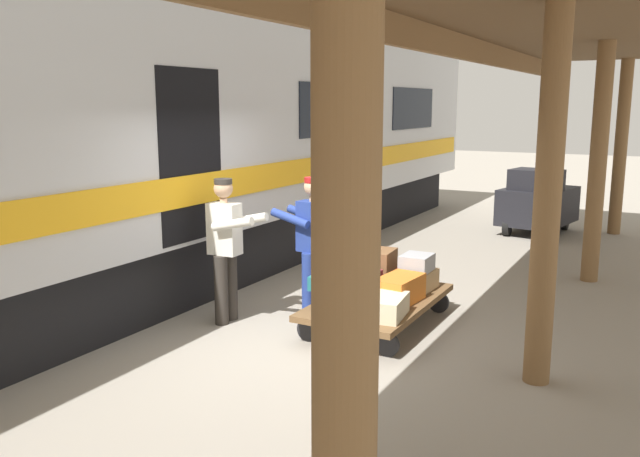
{
  "coord_description": "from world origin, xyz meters",
  "views": [
    {
      "loc": [
        -3.26,
        6.01,
        2.54
      ],
      "look_at": [
        0.23,
        -0.43,
        1.15
      ],
      "focal_mm": 36.89,
      "sensor_mm": 36.0,
      "label": 1
    }
  ],
  "objects_px": {
    "luggage_cart": "(378,303)",
    "suitcase_brown_leather": "(378,260)",
    "suitcase_tan_vintage": "(417,280)",
    "suitcase_gray_aluminum": "(417,263)",
    "train_car": "(98,143)",
    "suitcase_slate_roller": "(336,298)",
    "suitcase_burgundy_valise": "(358,284)",
    "suitcase_orange_carryall": "(399,289)",
    "suitcase_red_plastic": "(377,277)",
    "suitcase_cream_canvas": "(379,306)",
    "porter_in_overalls": "(312,242)",
    "suitcase_teal_softside": "(334,280)",
    "baggage_tug": "(538,202)",
    "porter_by_door": "(226,245)"
  },
  "relations": [
    {
      "from": "porter_in_overalls",
      "to": "porter_by_door",
      "type": "distance_m",
      "value": 1.01
    },
    {
      "from": "luggage_cart",
      "to": "suitcase_orange_carryall",
      "type": "distance_m",
      "value": 0.33
    },
    {
      "from": "suitcase_cream_canvas",
      "to": "suitcase_gray_aluminum",
      "type": "height_order",
      "value": "suitcase_gray_aluminum"
    },
    {
      "from": "suitcase_red_plastic",
      "to": "suitcase_brown_leather",
      "type": "distance_m",
      "value": 0.23
    },
    {
      "from": "suitcase_orange_carryall",
      "to": "train_car",
      "type": "bearing_deg",
      "value": 10.73
    },
    {
      "from": "suitcase_orange_carryall",
      "to": "suitcase_red_plastic",
      "type": "xyz_separation_m",
      "value": [
        0.52,
        -0.57,
        -0.05
      ]
    },
    {
      "from": "suitcase_orange_carryall",
      "to": "baggage_tug",
      "type": "relative_size",
      "value": 0.34
    },
    {
      "from": "suitcase_teal_softside",
      "to": "suitcase_orange_carryall",
      "type": "bearing_deg",
      "value": -132.25
    },
    {
      "from": "suitcase_slate_roller",
      "to": "luggage_cart",
      "type": "bearing_deg",
      "value": -114.73
    },
    {
      "from": "suitcase_tan_vintage",
      "to": "suitcase_gray_aluminum",
      "type": "xyz_separation_m",
      "value": [
        0.01,
        -0.0,
        0.22
      ]
    },
    {
      "from": "suitcase_slate_roller",
      "to": "porter_by_door",
      "type": "distance_m",
      "value": 1.45
    },
    {
      "from": "suitcase_red_plastic",
      "to": "suitcase_tan_vintage",
      "type": "distance_m",
      "value": 0.52
    },
    {
      "from": "suitcase_cream_canvas",
      "to": "suitcase_brown_leather",
      "type": "distance_m",
      "value": 1.22
    },
    {
      "from": "suitcase_red_plastic",
      "to": "suitcase_tan_vintage",
      "type": "bearing_deg",
      "value": 180.0
    },
    {
      "from": "baggage_tug",
      "to": "porter_in_overalls",
      "type": "bearing_deg",
      "value": 78.47
    },
    {
      "from": "suitcase_tan_vintage",
      "to": "suitcase_brown_leather",
      "type": "height_order",
      "value": "suitcase_brown_leather"
    },
    {
      "from": "suitcase_orange_carryall",
      "to": "suitcase_red_plastic",
      "type": "relative_size",
      "value": 1.07
    },
    {
      "from": "suitcase_brown_leather",
      "to": "porter_in_overalls",
      "type": "xyz_separation_m",
      "value": [
        0.6,
        0.62,
        0.28
      ]
    },
    {
      "from": "suitcase_brown_leather",
      "to": "porter_by_door",
      "type": "xyz_separation_m",
      "value": [
        1.39,
        1.23,
        0.28
      ]
    },
    {
      "from": "suitcase_tan_vintage",
      "to": "suitcase_gray_aluminum",
      "type": "relative_size",
      "value": 1.38
    },
    {
      "from": "suitcase_cream_canvas",
      "to": "suitcase_gray_aluminum",
      "type": "distance_m",
      "value": 1.16
    },
    {
      "from": "luggage_cart",
      "to": "baggage_tug",
      "type": "distance_m",
      "value": 6.68
    },
    {
      "from": "suitcase_tan_vintage",
      "to": "baggage_tug",
      "type": "relative_size",
      "value": 0.3
    },
    {
      "from": "train_car",
      "to": "baggage_tug",
      "type": "relative_size",
      "value": 11.09
    },
    {
      "from": "suitcase_teal_softside",
      "to": "suitcase_brown_leather",
      "type": "height_order",
      "value": "suitcase_brown_leather"
    },
    {
      "from": "suitcase_gray_aluminum",
      "to": "suitcase_brown_leather",
      "type": "relative_size",
      "value": 0.89
    },
    {
      "from": "suitcase_orange_carryall",
      "to": "porter_in_overalls",
      "type": "height_order",
      "value": "porter_in_overalls"
    },
    {
      "from": "luggage_cart",
      "to": "suitcase_brown_leather",
      "type": "relative_size",
      "value": 4.46
    },
    {
      "from": "train_car",
      "to": "suitcase_tan_vintage",
      "type": "height_order",
      "value": "train_car"
    },
    {
      "from": "suitcase_brown_leather",
      "to": "baggage_tug",
      "type": "bearing_deg",
      "value": -97.25
    },
    {
      "from": "suitcase_slate_roller",
      "to": "porter_in_overalls",
      "type": "relative_size",
      "value": 0.27
    },
    {
      "from": "suitcase_cream_canvas",
      "to": "baggage_tug",
      "type": "relative_size",
      "value": 0.31
    },
    {
      "from": "porter_by_door",
      "to": "suitcase_burgundy_valise",
      "type": "bearing_deg",
      "value": -152.56
    },
    {
      "from": "suitcase_orange_carryall",
      "to": "suitcase_gray_aluminum",
      "type": "relative_size",
      "value": 1.55
    },
    {
      "from": "suitcase_slate_roller",
      "to": "suitcase_red_plastic",
      "type": "bearing_deg",
      "value": -90.0
    },
    {
      "from": "luggage_cart",
      "to": "suitcase_brown_leather",
      "type": "distance_m",
      "value": 0.68
    },
    {
      "from": "suitcase_orange_carryall",
      "to": "suitcase_slate_roller",
      "type": "relative_size",
      "value": 1.36
    },
    {
      "from": "suitcase_cream_canvas",
      "to": "suitcase_teal_softside",
      "type": "relative_size",
      "value": 1.14
    },
    {
      "from": "suitcase_slate_roller",
      "to": "suitcase_teal_softside",
      "type": "distance_m",
      "value": 0.2
    },
    {
      "from": "luggage_cart",
      "to": "suitcase_burgundy_valise",
      "type": "relative_size",
      "value": 4.19
    },
    {
      "from": "suitcase_orange_carryall",
      "to": "suitcase_brown_leather",
      "type": "distance_m",
      "value": 0.74
    },
    {
      "from": "suitcase_cream_canvas",
      "to": "porter_by_door",
      "type": "relative_size",
      "value": 0.34
    },
    {
      "from": "train_car",
      "to": "porter_in_overalls",
      "type": "bearing_deg",
      "value": -166.89
    },
    {
      "from": "train_car",
      "to": "suitcase_gray_aluminum",
      "type": "distance_m",
      "value": 4.27
    },
    {
      "from": "luggage_cart",
      "to": "suitcase_red_plastic",
      "type": "relative_size",
      "value": 3.48
    },
    {
      "from": "suitcase_slate_roller",
      "to": "porter_by_door",
      "type": "height_order",
      "value": "porter_by_door"
    },
    {
      "from": "luggage_cart",
      "to": "suitcase_red_plastic",
      "type": "bearing_deg",
      "value": -65.27
    },
    {
      "from": "luggage_cart",
      "to": "suitcase_slate_roller",
      "type": "distance_m",
      "value": 0.65
    },
    {
      "from": "train_car",
      "to": "baggage_tug",
      "type": "xyz_separation_m",
      "value": [
        -4.12,
        -7.37,
        -1.43
      ]
    },
    {
      "from": "train_car",
      "to": "suitcase_gray_aluminum",
      "type": "relative_size",
      "value": 50.77
    }
  ]
}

